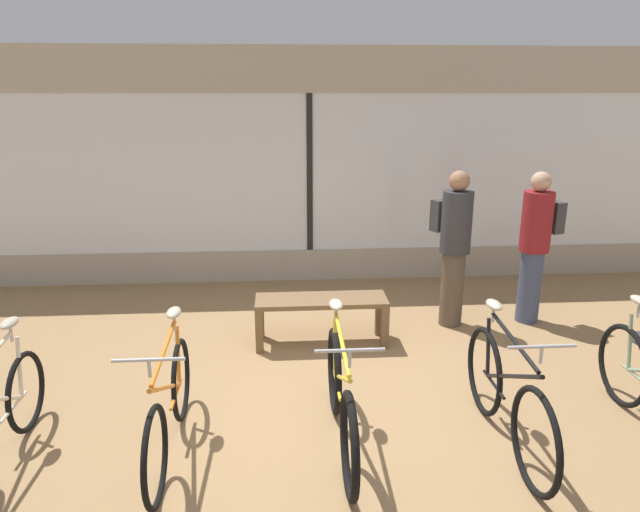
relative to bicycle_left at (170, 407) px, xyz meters
The scene contains 8 objects.
ground_plane 1.42m from the bicycle_left, 22.03° to the left, with size 24.00×24.00×0.00m, color #99754C.
shop_back_wall 4.38m from the bicycle_left, 72.50° to the left, with size 12.00×0.08×3.20m.
bicycle_left is the anchor object (origin of this frame).
bicycle_center 1.28m from the bicycle_left, ahead, with size 0.46×1.78×1.05m.
bicycle_right 2.54m from the bicycle_left, ahead, with size 0.46×1.74×1.05m.
display_bench 2.24m from the bicycle_left, 55.60° to the left, with size 1.40×0.44×0.52m.
customer_near_rack 3.66m from the bicycle_left, 39.05° to the left, with size 0.48×0.56×1.80m.
customer_by_window 4.45m from the bicycle_left, 31.42° to the left, with size 0.55×0.43×1.78m.
Camera 1 is at (-0.41, -4.33, 2.67)m, focal length 32.00 mm.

